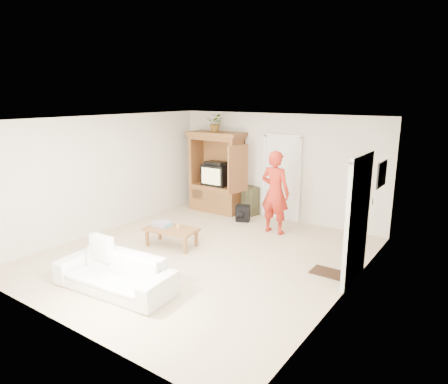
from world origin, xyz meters
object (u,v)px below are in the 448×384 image
at_px(armoire, 217,177).
at_px(man, 275,192).
at_px(coffee_table, 171,230).
at_px(sofa, 115,273).

bearing_deg(armoire, man, -18.70).
bearing_deg(man, coffee_table, 57.61).
height_order(man, sofa, man).
relative_size(sofa, coffee_table, 1.77).
bearing_deg(armoire, coffee_table, -73.98).
relative_size(armoire, man, 1.13).
bearing_deg(sofa, coffee_table, 100.53).
height_order(man, coffee_table, man).
xyz_separation_m(armoire, coffee_table, (0.76, -2.66, -0.57)).
distance_m(armoire, coffee_table, 2.83).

